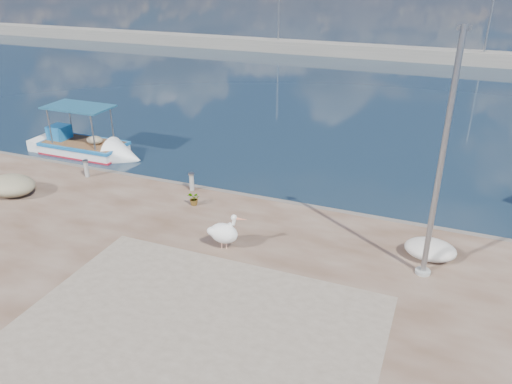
% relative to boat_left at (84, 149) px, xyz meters
% --- Properties ---
extents(ground, '(1400.00, 1400.00, 0.00)m').
position_rel_boat_left_xyz_m(ground, '(10.84, -7.49, -0.22)').
color(ground, '#162635').
rests_on(ground, ground).
extents(quay_patch, '(9.00, 7.00, 0.01)m').
position_rel_boat_left_xyz_m(quay_patch, '(11.84, -10.49, 0.28)').
color(quay_patch, gray).
rests_on(quay_patch, quay).
extents(breakwater, '(120.00, 2.20, 7.50)m').
position_rel_boat_left_xyz_m(breakwater, '(10.84, 32.51, 0.38)').
color(breakwater, gray).
rests_on(breakwater, ground).
extents(boat_left, '(5.89, 1.99, 2.83)m').
position_rel_boat_left_xyz_m(boat_left, '(0.00, 0.00, 0.00)').
color(boat_left, white).
rests_on(boat_left, ground).
extents(pelican, '(1.28, 0.82, 1.22)m').
position_rel_boat_left_xyz_m(pelican, '(10.86, -6.42, 0.85)').
color(pelican, tan).
rests_on(pelican, quay).
extents(lamp_post, '(0.44, 0.96, 7.00)m').
position_rel_boat_left_xyz_m(lamp_post, '(16.86, -5.48, 3.58)').
color(lamp_post, gray).
rests_on(lamp_post, quay).
extents(bollard_near, '(0.24, 0.24, 0.74)m').
position_rel_boat_left_xyz_m(bollard_near, '(7.77, -2.89, 0.68)').
color(bollard_near, gray).
rests_on(bollard_near, quay).
extents(bollard_far, '(0.25, 0.25, 0.75)m').
position_rel_boat_left_xyz_m(bollard_far, '(2.97, -3.33, 0.68)').
color(bollard_far, gray).
rests_on(bollard_far, quay).
extents(potted_plant, '(0.61, 0.58, 0.54)m').
position_rel_boat_left_xyz_m(potted_plant, '(8.49, -4.03, 0.55)').
color(potted_plant, '#33722D').
rests_on(potted_plant, quay).
extents(net_pile_d, '(1.55, 1.17, 0.58)m').
position_rel_boat_left_xyz_m(net_pile_d, '(16.97, -4.56, 0.57)').
color(net_pile_d, silver).
rests_on(net_pile_d, quay).
extents(net_pile_b, '(1.95, 1.51, 0.76)m').
position_rel_boat_left_xyz_m(net_pile_b, '(1.42, -5.84, 0.66)').
color(net_pile_b, tan).
rests_on(net_pile_b, quay).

